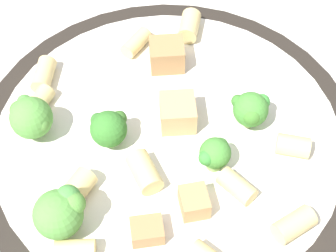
% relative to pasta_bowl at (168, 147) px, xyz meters
% --- Properties ---
extents(ground_plane, '(2.00, 2.00, 0.00)m').
position_rel_pasta_bowl_xyz_m(ground_plane, '(0.00, 0.00, -0.02)').
color(ground_plane, beige).
extents(pasta_bowl, '(0.29, 0.29, 0.04)m').
position_rel_pasta_bowl_xyz_m(pasta_bowl, '(0.00, 0.00, 0.00)').
color(pasta_bowl, '#28231E').
rests_on(pasta_bowl, ground_plane).
extents(broccoli_floret_0, '(0.02, 0.03, 0.03)m').
position_rel_pasta_bowl_xyz_m(broccoli_floret_0, '(0.04, -0.01, 0.03)').
color(broccoli_floret_0, '#84AD60').
rests_on(broccoli_floret_0, pasta_bowl).
extents(broccoli_floret_1, '(0.03, 0.03, 0.03)m').
position_rel_pasta_bowl_xyz_m(broccoli_floret_1, '(0.05, 0.04, 0.04)').
color(broccoli_floret_1, '#93B766').
rests_on(broccoli_floret_1, pasta_bowl).
extents(broccoli_floret_2, '(0.03, 0.03, 0.04)m').
position_rel_pasta_bowl_xyz_m(broccoli_floret_2, '(-0.09, -0.05, 0.04)').
color(broccoli_floret_2, '#93B766').
rests_on(broccoli_floret_2, pasta_bowl).
extents(broccoli_floret_3, '(0.03, 0.04, 0.04)m').
position_rel_pasta_bowl_xyz_m(broccoli_floret_3, '(-0.02, -0.10, 0.04)').
color(broccoli_floret_3, '#84AD60').
rests_on(broccoli_floret_3, pasta_bowl).
extents(broccoli_floret_4, '(0.03, 0.03, 0.03)m').
position_rel_pasta_bowl_xyz_m(broccoli_floret_4, '(-0.03, -0.03, 0.03)').
color(broccoli_floret_4, '#9EC175').
rests_on(broccoli_floret_4, pasta_bowl).
extents(rigatoni_0, '(0.03, 0.03, 0.02)m').
position_rel_pasta_bowl_xyz_m(rigatoni_0, '(-0.04, 0.10, 0.03)').
color(rigatoni_0, '#E0C67F').
rests_on(rigatoni_0, pasta_bowl).
extents(rigatoni_1, '(0.01, 0.03, 0.01)m').
position_rel_pasta_bowl_xyz_m(rigatoni_1, '(-0.07, 0.06, 0.02)').
color(rigatoni_1, '#E0C67F').
rests_on(rigatoni_1, pasta_bowl).
extents(rigatoni_2, '(0.02, 0.03, 0.02)m').
position_rel_pasta_bowl_xyz_m(rigatoni_2, '(-0.03, -0.08, 0.03)').
color(rigatoni_2, '#E0C67F').
rests_on(rigatoni_2, pasta_bowl).
extents(rigatoni_3, '(0.03, 0.03, 0.02)m').
position_rel_pasta_bowl_xyz_m(rigatoni_3, '(0.11, -0.02, 0.03)').
color(rigatoni_3, '#E0C67F').
rests_on(rigatoni_3, pasta_bowl).
extents(rigatoni_4, '(0.03, 0.03, 0.01)m').
position_rel_pasta_bowl_xyz_m(rigatoni_4, '(0.00, -0.11, 0.02)').
color(rigatoni_4, '#E0C67F').
rests_on(rigatoni_4, pasta_bowl).
extents(rigatoni_6, '(0.03, 0.03, 0.02)m').
position_rel_pasta_bowl_xyz_m(rigatoni_6, '(-0.11, -0.01, 0.03)').
color(rigatoni_6, '#E0C67F').
rests_on(rigatoni_6, pasta_bowl).
extents(rigatoni_7, '(0.03, 0.02, 0.01)m').
position_rel_pasta_bowl_xyz_m(rigatoni_7, '(0.07, -0.02, 0.02)').
color(rigatoni_7, '#E0C67F').
rests_on(rigatoni_7, pasta_bowl).
extents(rigatoni_8, '(0.03, 0.02, 0.02)m').
position_rel_pasta_bowl_xyz_m(rigatoni_8, '(0.09, 0.03, 0.03)').
color(rigatoni_8, '#E0C67F').
rests_on(rigatoni_8, pasta_bowl).
extents(rigatoni_9, '(0.02, 0.03, 0.01)m').
position_rel_pasta_bowl_xyz_m(rigatoni_9, '(-0.10, -0.03, 0.02)').
color(rigatoni_9, '#E0C67F').
rests_on(rigatoni_9, pasta_bowl).
extents(rigatoni_10, '(0.03, 0.03, 0.02)m').
position_rel_pasta_bowl_xyz_m(rigatoni_10, '(0.01, -0.04, 0.03)').
color(rigatoni_10, '#E0C67F').
rests_on(rigatoni_10, pasta_bowl).
extents(chicken_chunk_0, '(0.04, 0.04, 0.02)m').
position_rel_pasta_bowl_xyz_m(chicken_chunk_0, '(-0.04, 0.06, 0.03)').
color(chicken_chunk_0, '#A87A4C').
rests_on(chicken_chunk_0, pasta_bowl).
extents(chicken_chunk_1, '(0.04, 0.04, 0.02)m').
position_rel_pasta_bowl_xyz_m(chicken_chunk_1, '(-0.00, 0.01, 0.03)').
color(chicken_chunk_1, tan).
rests_on(chicken_chunk_1, pasta_bowl).
extents(chicken_chunk_2, '(0.03, 0.03, 0.01)m').
position_rel_pasta_bowl_xyz_m(chicken_chunk_2, '(0.03, -0.08, 0.02)').
color(chicken_chunk_2, '#A87A4C').
rests_on(chicken_chunk_2, pasta_bowl).
extents(chicken_chunk_3, '(0.03, 0.03, 0.02)m').
position_rel_pasta_bowl_xyz_m(chicken_chunk_3, '(0.05, -0.04, 0.03)').
color(chicken_chunk_3, tan).
rests_on(chicken_chunk_3, pasta_bowl).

